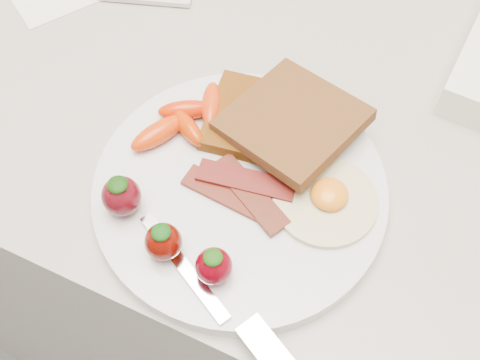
% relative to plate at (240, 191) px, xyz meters
% --- Properties ---
extents(counter, '(2.00, 0.60, 0.90)m').
position_rel_plate_xyz_m(counter, '(-0.03, 0.16, -0.46)').
color(counter, gray).
rests_on(counter, ground).
extents(plate, '(0.27, 0.27, 0.02)m').
position_rel_plate_xyz_m(plate, '(0.00, 0.00, 0.00)').
color(plate, silver).
rests_on(plate, counter).
extents(toast_lower, '(0.10, 0.10, 0.01)m').
position_rel_plate_xyz_m(toast_lower, '(-0.02, 0.07, 0.02)').
color(toast_lower, '#3C1D05').
rests_on(toast_lower, plate).
extents(toast_upper, '(0.14, 0.14, 0.03)m').
position_rel_plate_xyz_m(toast_upper, '(0.02, 0.07, 0.03)').
color(toast_upper, '#482011').
rests_on(toast_upper, toast_lower).
extents(fried_egg, '(0.12, 0.12, 0.02)m').
position_rel_plate_xyz_m(fried_egg, '(0.08, 0.02, 0.01)').
color(fried_egg, white).
rests_on(fried_egg, plate).
extents(bacon_strips, '(0.11, 0.06, 0.01)m').
position_rel_plate_xyz_m(bacon_strips, '(0.00, -0.01, 0.01)').
color(bacon_strips, '#4C170A').
rests_on(bacon_strips, plate).
extents(baby_carrots, '(0.07, 0.11, 0.02)m').
position_rel_plate_xyz_m(baby_carrots, '(-0.08, 0.04, 0.02)').
color(baby_carrots, '#C22402').
rests_on(baby_carrots, plate).
extents(strawberries, '(0.13, 0.06, 0.04)m').
position_rel_plate_xyz_m(strawberries, '(-0.04, -0.08, 0.03)').
color(strawberries, '#48070F').
rests_on(strawberries, plate).
extents(fork, '(0.17, 0.09, 0.00)m').
position_rel_plate_xyz_m(fork, '(0.03, -0.11, 0.01)').
color(fork, silver).
rests_on(fork, plate).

